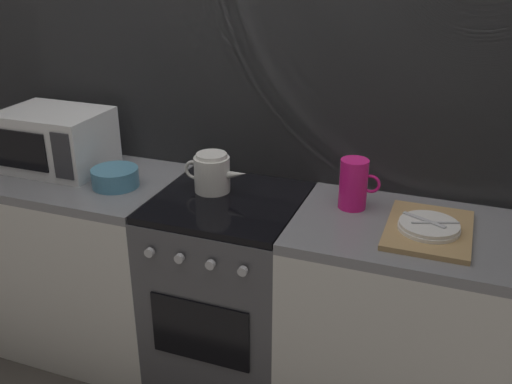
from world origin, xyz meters
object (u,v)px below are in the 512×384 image
microwave (56,140)px  kettle (212,173)px  pitcher (354,184)px  mixing_bowl (115,177)px  stove_unit (230,292)px  dish_pile (429,229)px

microwave → kettle: bearing=0.3°
pitcher → mixing_bowl: bearing=-171.7°
mixing_bowl → stove_unit: bearing=5.0°
kettle → pitcher: bearing=4.4°
stove_unit → kettle: kettle is taller
stove_unit → mixing_bowl: (-0.50, -0.04, 0.49)m
kettle → pitcher: (0.59, 0.04, 0.02)m
microwave → dish_pile: (1.67, -0.07, -0.12)m
kettle → pitcher: pitcher is taller
pitcher → dish_pile: 0.34m
mixing_bowl → dish_pile: mixing_bowl is taller
stove_unit → kettle: size_ratio=3.16×
pitcher → dish_pile: pitcher is taller
stove_unit → microwave: size_ratio=1.96×
stove_unit → pitcher: size_ratio=4.50×
stove_unit → dish_pile: size_ratio=2.25×
pitcher → dish_pile: (0.30, -0.12, -0.08)m
microwave → pitcher: bearing=2.0°
microwave → dish_pile: 1.68m
pitcher → dish_pile: size_ratio=0.50×
mixing_bowl → dish_pile: (1.30, 0.02, -0.02)m
dish_pile → microwave: bearing=177.5°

